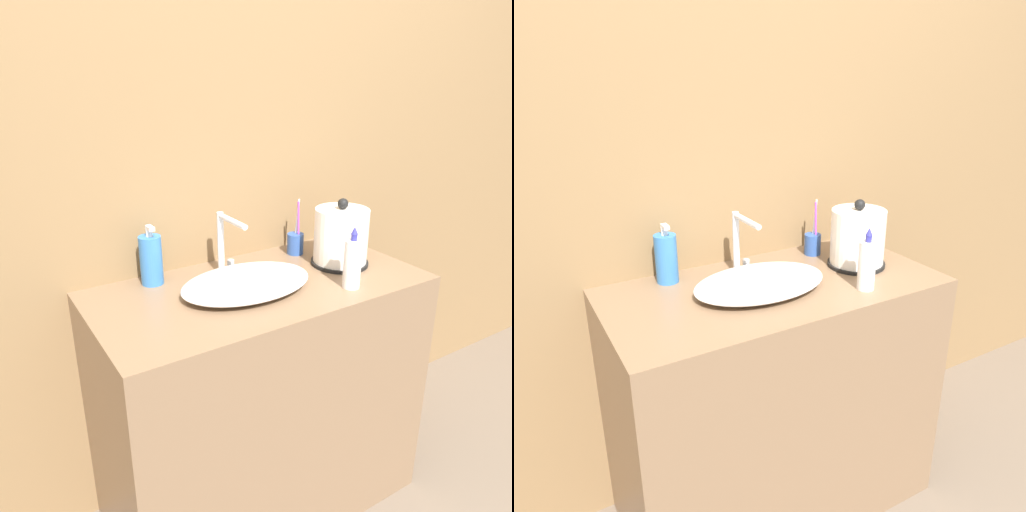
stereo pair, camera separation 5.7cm
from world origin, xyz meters
TOP-DOWN VIEW (x-y plane):
  - wall_back at (0.00, 0.55)m, footprint 6.00×0.04m
  - vanity_counter at (0.00, 0.26)m, footprint 1.06×0.53m
  - sink_basin at (-0.06, 0.25)m, footprint 0.42×0.28m
  - faucet at (-0.06, 0.39)m, footprint 0.06×0.17m
  - electric_kettle at (0.33, 0.27)m, footprint 0.20×0.20m
  - toothbrush_cup at (0.26, 0.43)m, footprint 0.06×0.06m
  - lotion_bottle at (-0.28, 0.45)m, footprint 0.07×0.07m
  - shampoo_bottle at (0.23, 0.10)m, footprint 0.05×0.05m

SIDE VIEW (x-z plane):
  - vanity_counter at x=0.00m, z-range 0.00..0.87m
  - sink_basin at x=-0.06m, z-range 0.87..0.92m
  - toothbrush_cup at x=0.26m, z-range 0.81..1.01m
  - lotion_bottle at x=-0.28m, z-range 0.86..1.05m
  - shampoo_bottle at x=0.23m, z-range 0.85..1.05m
  - electric_kettle at x=0.33m, z-range 0.85..1.08m
  - faucet at x=-0.06m, z-range 0.89..1.10m
  - wall_back at x=0.00m, z-range 0.00..2.60m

